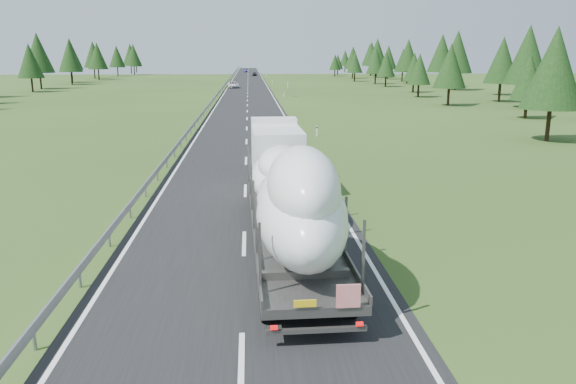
{
  "coord_description": "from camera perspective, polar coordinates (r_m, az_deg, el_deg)",
  "views": [
    {
      "loc": [
        0.3,
        -21.45,
        7.39
      ],
      "look_at": [
        1.77,
        -0.0,
        2.11
      ],
      "focal_mm": 35.0,
      "sensor_mm": 36.0,
      "label": 1
    }
  ],
  "objects": [
    {
      "name": "ground",
      "position": [
        22.69,
        -4.48,
        -5.25
      ],
      "size": [
        400.0,
        400.0,
        0.0
      ],
      "primitive_type": "plane",
      "color": "#2A4416",
      "rests_on": "ground"
    },
    {
      "name": "road_surface",
      "position": [
        121.67,
        -4.12,
        10.3
      ],
      "size": [
        10.0,
        400.0,
        0.02
      ],
      "primitive_type": "cube",
      "color": "black",
      "rests_on": "ground"
    },
    {
      "name": "guardrail",
      "position": [
        121.71,
        -6.66,
        10.52
      ],
      "size": [
        0.1,
        400.0,
        0.76
      ],
      "color": "slate",
      "rests_on": "ground"
    },
    {
      "name": "marker_posts",
      "position": [
        176.69,
        -1.94,
        11.58
      ],
      "size": [
        0.13,
        350.08,
        1.0
      ],
      "color": "silver",
      "rests_on": "ground"
    },
    {
      "name": "highway_sign",
      "position": [
        101.84,
        -0.03,
        10.67
      ],
      "size": [
        0.08,
        0.9,
        2.6
      ],
      "color": "slate",
      "rests_on": "ground"
    },
    {
      "name": "tree_line_right",
      "position": [
        119.45,
        15.98,
        13.06
      ],
      "size": [
        28.37,
        251.99,
        12.54
      ],
      "color": "black",
      "rests_on": "ground"
    },
    {
      "name": "tree_line_left",
      "position": [
        124.75,
        -25.35,
        12.38
      ],
      "size": [
        14.5,
        252.59,
        12.28
      ],
      "color": "black",
      "rests_on": "ground"
    },
    {
      "name": "boat_truck",
      "position": [
        22.58,
        -0.09,
        0.95
      ],
      "size": [
        3.21,
        20.44,
        4.77
      ],
      "color": "white",
      "rests_on": "ground"
    },
    {
      "name": "distant_van",
      "position": [
        129.54,
        -5.59,
        10.79
      ],
      "size": [
        2.67,
        5.27,
        1.43
      ],
      "primitive_type": "imported",
      "rotation": [
        0.0,
        0.0,
        0.06
      ],
      "color": "silver",
      "rests_on": "ground"
    },
    {
      "name": "distant_car_dark",
      "position": [
        202.52,
        -3.42,
        11.89
      ],
      "size": [
        1.67,
        4.08,
        1.39
      ],
      "primitive_type": "imported",
      "rotation": [
        0.0,
        0.0,
        0.01
      ],
      "color": "black",
      "rests_on": "ground"
    },
    {
      "name": "distant_car_blue",
      "position": [
        244.49,
        -4.33,
        12.2
      ],
      "size": [
        1.44,
        4.06,
        1.34
      ],
      "primitive_type": "imported",
      "rotation": [
        0.0,
        0.0,
        -0.01
      ],
      "color": "#171742",
      "rests_on": "ground"
    }
  ]
}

